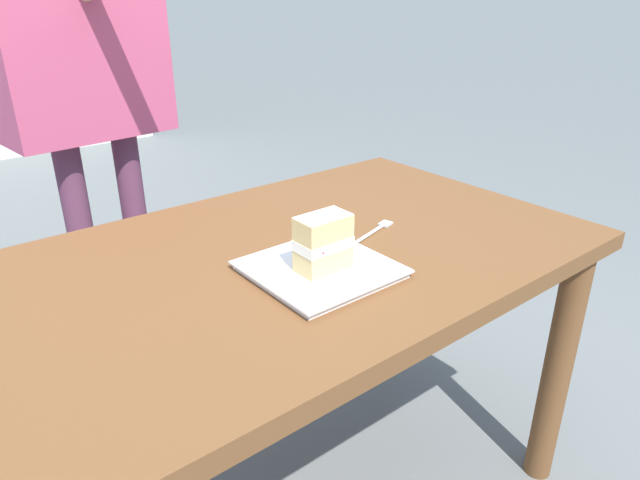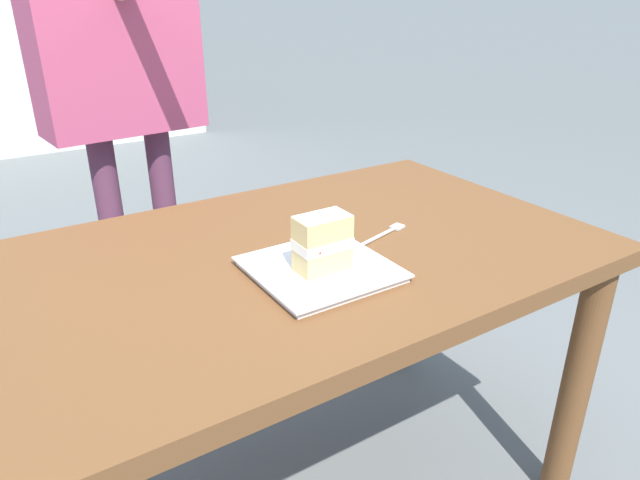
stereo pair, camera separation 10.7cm
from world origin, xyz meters
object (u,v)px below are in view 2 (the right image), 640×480
(cake_slice, at_px, (322,243))
(dessert_fork, at_px, (383,234))
(patio_table, at_px, (287,298))
(diner_person, at_px, (114,36))
(dessert_plate, at_px, (320,269))

(cake_slice, bearing_deg, dessert_fork, 22.34)
(patio_table, xyz_separation_m, dessert_fork, (0.22, -0.04, 0.11))
(cake_slice, xyz_separation_m, diner_person, (-0.10, 0.94, 0.31))
(dessert_plate, xyz_separation_m, diner_person, (-0.10, 0.92, 0.37))
(dessert_plate, height_order, diner_person, diner_person)
(dessert_plate, bearing_deg, patio_table, 95.30)
(patio_table, bearing_deg, cake_slice, -86.66)
(cake_slice, relative_size, diner_person, 0.07)
(cake_slice, bearing_deg, diner_person, 95.95)
(dessert_plate, xyz_separation_m, dessert_fork, (0.21, 0.08, -0.00))
(cake_slice, distance_m, diner_person, 0.99)
(patio_table, distance_m, diner_person, 0.95)
(patio_table, height_order, dessert_fork, dessert_fork)
(dessert_plate, relative_size, dessert_fork, 1.52)
(dessert_plate, relative_size, cake_slice, 2.35)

